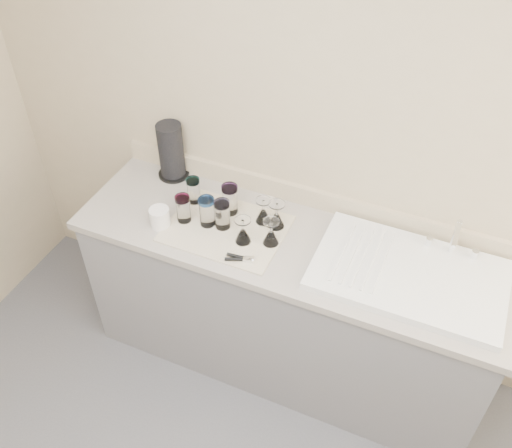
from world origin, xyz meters
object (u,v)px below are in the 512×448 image
at_px(goblet_back_right, 276,218).
at_px(tumbler_purple, 230,199).
at_px(white_mug, 159,217).
at_px(tumbler_teal, 194,190).
at_px(tumbler_blue, 207,211).
at_px(tumbler_magenta, 183,208).
at_px(goblet_back_left, 263,214).
at_px(sink_unit, 409,274).
at_px(tumbler_lavender, 222,214).
at_px(paper_towel_roll, 171,151).
at_px(can_opener, 240,258).
at_px(goblet_front_right, 271,236).
at_px(goblet_front_left, 243,234).

bearing_deg(goblet_back_right, tumbler_purple, 178.92).
relative_size(tumbler_purple, white_mug, 1.08).
relative_size(tumbler_teal, tumbler_blue, 0.89).
height_order(tumbler_magenta, goblet_back_left, tumbler_magenta).
bearing_deg(goblet_back_right, sink_unit, -5.84).
bearing_deg(white_mug, tumbler_lavender, 20.20).
bearing_deg(tumbler_purple, tumbler_blue, -116.74).
height_order(tumbler_magenta, goblet_back_right, tumbler_magenta).
distance_m(sink_unit, paper_towel_roll, 1.32).
distance_m(tumbler_magenta, goblet_back_left, 0.38).
xyz_separation_m(can_opener, white_mug, (-0.45, 0.06, 0.03)).
bearing_deg(tumbler_teal, goblet_back_right, -0.72).
bearing_deg(goblet_front_right, tumbler_lavender, 177.37).
distance_m(tumbler_blue, can_opener, 0.29).
bearing_deg(tumbler_teal, goblet_back_left, -0.06).
bearing_deg(goblet_front_left, goblet_front_right, 18.81).
height_order(sink_unit, tumbler_lavender, sink_unit).
height_order(tumbler_purple, tumbler_lavender, tumbler_purple).
height_order(goblet_back_left, paper_towel_roll, paper_towel_roll).
height_order(tumbler_lavender, can_opener, tumbler_lavender).
height_order(can_opener, paper_towel_roll, paper_towel_roll).
height_order(tumbler_blue, can_opener, tumbler_blue).
height_order(can_opener, white_mug, white_mug).
xyz_separation_m(tumbler_teal, white_mug, (-0.07, -0.21, -0.03)).
distance_m(tumbler_lavender, goblet_back_right, 0.25).
xyz_separation_m(sink_unit, tumbler_teal, (-1.09, 0.07, 0.06)).
distance_m(white_mug, paper_towel_roll, 0.40).
distance_m(goblet_back_right, can_opener, 0.28).
height_order(tumbler_teal, tumbler_blue, tumbler_blue).
distance_m(tumbler_lavender, goblet_front_left, 0.14).
xyz_separation_m(tumbler_magenta, white_mug, (-0.09, -0.07, -0.03)).
bearing_deg(tumbler_purple, can_opener, -56.84).
relative_size(tumbler_teal, can_opener, 1.03).
bearing_deg(goblet_back_right, can_opener, -103.04).
bearing_deg(goblet_front_left, can_opener, -71.68).
xyz_separation_m(tumbler_purple, white_mug, (-0.27, -0.21, -0.04)).
relative_size(tumbler_teal, goblet_front_right, 1.02).
height_order(tumbler_lavender, white_mug, tumbler_lavender).
xyz_separation_m(tumbler_purple, paper_towel_roll, (-0.40, 0.16, 0.06)).
height_order(tumbler_teal, goblet_back_right, goblet_back_right).
xyz_separation_m(goblet_front_left, white_mug, (-0.41, -0.05, -0.00)).
distance_m(tumbler_purple, can_opener, 0.34).
xyz_separation_m(tumbler_teal, paper_towel_roll, (-0.21, 0.15, 0.07)).
distance_m(tumbler_lavender, white_mug, 0.30).
distance_m(tumbler_magenta, tumbler_blue, 0.12).
height_order(tumbler_teal, white_mug, tumbler_teal).
bearing_deg(tumbler_blue, goblet_front_left, -11.35).
distance_m(sink_unit, goblet_front_left, 0.76).
xyz_separation_m(goblet_back_left, can_opener, (0.01, -0.28, -0.04)).
relative_size(tumbler_blue, paper_towel_roll, 0.50).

